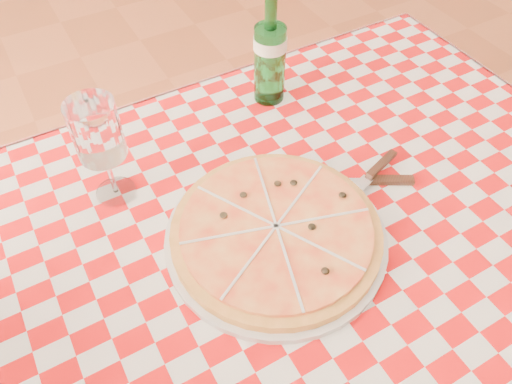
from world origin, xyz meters
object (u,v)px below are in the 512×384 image
Objects in this scene: dining_table at (282,266)px; pizza_plate at (276,231)px; water_bottle at (270,48)px; wine_glass at (103,152)px.

pizza_plate reaches higher than dining_table.
pizza_plate is at bearing -118.64° from water_bottle.
water_bottle reaches higher than wine_glass.
dining_table is 0.12m from pizza_plate.
wine_glass is (-0.21, 0.23, 0.20)m from dining_table.
dining_table is at bearing -116.39° from water_bottle.
water_bottle is at bearing 61.36° from pizza_plate.
wine_glass is (-0.20, 0.23, 0.08)m from pizza_plate.
wine_glass reaches higher than pizza_plate.
dining_table is 3.27× the size of pizza_plate.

